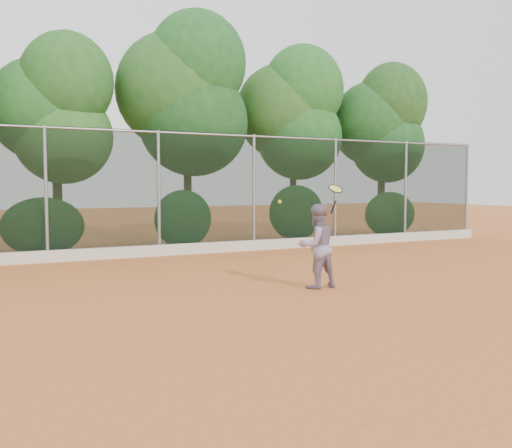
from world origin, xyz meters
name	(u,v)px	position (x,y,z in m)	size (l,w,h in m)	color
ground	(282,299)	(0.00, 0.00, 0.00)	(80.00, 80.00, 0.00)	#C8682F
concrete_curb	(161,250)	(0.00, 6.82, 0.15)	(24.00, 0.20, 0.30)	silver
tennis_player	(317,246)	(1.13, 0.64, 0.81)	(0.79, 0.61, 1.62)	gray
chainlink_fence	(159,189)	(0.00, 7.00, 1.86)	(24.09, 0.09, 3.50)	black
foliage_backdrop	(121,105)	(-0.55, 8.98, 4.40)	(23.70, 3.63, 7.55)	#452B1A
tennis_racket	(335,191)	(1.41, 0.45, 1.87)	(0.29, 0.28, 0.57)	black
tennis_ball_in_flight	(280,202)	(0.42, 0.85, 1.67)	(0.07, 0.07, 0.07)	gold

